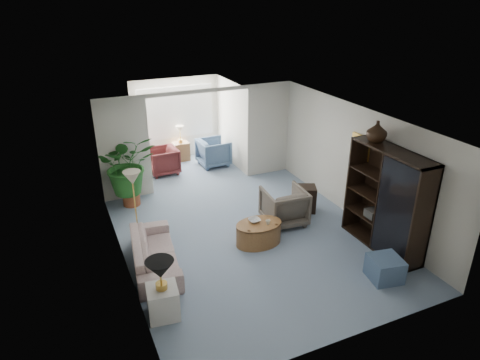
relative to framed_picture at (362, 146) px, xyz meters
name	(u,v)px	position (x,y,z in m)	size (l,w,h in m)	color
floor	(252,240)	(-2.46, 0.10, -1.70)	(6.00, 6.00, 0.00)	#808EAA
sunroom_floor	(190,169)	(-2.46, 4.20, -1.70)	(2.60, 2.60, 0.00)	#808EAA
back_pier_left	(124,150)	(-4.36, 3.10, -0.45)	(1.20, 0.12, 2.50)	beige
back_pier_right	(268,130)	(-0.56, 3.10, -0.45)	(1.20, 0.12, 2.50)	beige
back_header	(199,91)	(-2.46, 3.10, 0.75)	(2.60, 0.12, 0.10)	beige
window_pane	(176,112)	(-2.46, 5.28, -0.30)	(2.20, 0.02, 1.50)	white
window_blinds	(176,113)	(-2.46, 5.25, -0.30)	(2.20, 0.02, 1.50)	white
framed_picture	(362,146)	(0.00, 0.00, 0.00)	(0.04, 0.50, 0.40)	#AEA58B
sofa	(155,253)	(-4.47, 0.03, -1.42)	(1.95, 0.76, 0.57)	beige
end_table	(163,302)	(-4.67, -1.32, -1.44)	(0.47, 0.47, 0.52)	silver
table_lamp	(160,269)	(-4.67, -1.32, -0.83)	(0.44, 0.44, 0.30)	black
floor_lamp	(132,178)	(-4.52, 1.37, -0.45)	(0.36, 0.36, 0.28)	beige
coffee_table	(259,233)	(-2.39, -0.05, -1.47)	(0.95, 0.95, 0.45)	olive
coffee_bowl	(254,220)	(-2.44, 0.05, -1.22)	(0.23, 0.23, 0.06)	beige
coffee_cup	(268,222)	(-2.24, -0.15, -1.21)	(0.09, 0.09, 0.09)	beige
wingback_chair	(284,206)	(-1.52, 0.47, -1.30)	(0.86, 0.89, 0.81)	#686052
side_table_dark	(304,199)	(-0.82, 0.77, -1.40)	(0.50, 0.40, 0.60)	black
entertainment_cabinet	(386,200)	(-0.23, -1.13, -0.68)	(0.49, 1.83, 2.04)	black
cabinet_urn	(377,131)	(-0.23, -0.63, 0.54)	(0.39, 0.39, 0.41)	black
ottoman	(385,268)	(-0.88, -2.00, -1.49)	(0.53, 0.53, 0.42)	slate
plant_pot	(131,198)	(-4.39, 2.69, -1.54)	(0.40, 0.40, 0.32)	#994C2C
house_plant	(128,164)	(-4.39, 2.69, -0.67)	(1.28, 1.11, 1.43)	#225F20
sunroom_chair_blue	(214,152)	(-1.70, 4.25, -1.31)	(0.82, 0.85, 0.77)	slate
sunroom_chair_maroon	(163,161)	(-3.20, 4.25, -1.34)	(0.78, 0.80, 0.73)	#571E24
sunroom_table	(181,151)	(-2.45, 5.00, -1.42)	(0.45, 0.35, 0.55)	olive
shelf_clutter	(388,215)	(-0.28, -1.28, -0.91)	(0.30, 1.00, 0.61)	black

